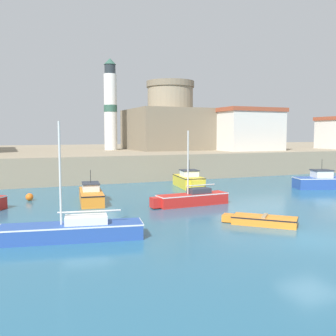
{
  "coord_description": "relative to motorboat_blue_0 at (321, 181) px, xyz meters",
  "views": [
    {
      "loc": [
        -12.86,
        -13.85,
        4.87
      ],
      "look_at": [
        -0.51,
        15.92,
        2.0
      ],
      "focal_mm": 42.0,
      "sensor_mm": 36.0,
      "label": 1
    }
  ],
  "objects": [
    {
      "name": "ground_plane",
      "position": [
        -12.84,
        -12.73,
        -0.63
      ],
      "size": [
        200.0,
        200.0,
        0.0
      ],
      "primitive_type": "plane",
      "color": "#28607F"
    },
    {
      "name": "quay_seawall",
      "position": [
        -12.84,
        30.04,
        0.71
      ],
      "size": [
        120.0,
        40.0,
        2.66
      ],
      "primitive_type": "cube",
      "color": "gray",
      "rests_on": "ground"
    },
    {
      "name": "motorboat_blue_0",
      "position": [
        0.0,
        0.0,
        0.0
      ],
      "size": [
        5.27,
        3.11,
        2.56
      ],
      "color": "#284C9E",
      "rests_on": "ground"
    },
    {
      "name": "motorboat_orange_1",
      "position": [
        -20.21,
        0.92,
        -0.1
      ],
      "size": [
        2.2,
        5.68,
        2.28
      ],
      "color": "orange",
      "rests_on": "ground"
    },
    {
      "name": "dinghy_orange_2",
      "position": [
        -13.15,
        -9.46,
        -0.38
      ],
      "size": [
        3.54,
        3.48,
        0.52
      ],
      "color": "orange",
      "rests_on": "ground"
    },
    {
      "name": "motorboat_yellow_4",
      "position": [
        -10.47,
        5.13,
        -0.01
      ],
      "size": [
        2.45,
        5.18,
        2.48
      ],
      "color": "yellow",
      "rests_on": "ground"
    },
    {
      "name": "sailboat_blue_5",
      "position": [
        -23.08,
        -8.6,
        -0.17
      ],
      "size": [
        7.16,
        2.66,
        5.41
      ],
      "color": "#284C9E",
      "rests_on": "ground"
    },
    {
      "name": "sailboat_red_7",
      "position": [
        -14.14,
        -2.91,
        -0.15
      ],
      "size": [
        5.61,
        1.58,
        5.04
      ],
      "color": "red",
      "rests_on": "ground"
    },
    {
      "name": "mooring_buoy",
      "position": [
        -24.21,
        3.14,
        -0.35
      ],
      "size": [
        0.54,
        0.54,
        0.54
      ],
      "primitive_type": "sphere",
      "color": "orange",
      "rests_on": "ground"
    },
    {
      "name": "fortress",
      "position": [
        -4.84,
        22.89,
        5.4
      ],
      "size": [
        10.93,
        10.93,
        9.14
      ],
      "color": "#796C57",
      "rests_on": "quay_seawall"
    },
    {
      "name": "lighthouse",
      "position": [
        -12.84,
        24.01,
        7.76
      ],
      "size": [
        1.71,
        1.71,
        11.83
      ],
      "color": "silver",
      "rests_on": "quay_seawall"
    },
    {
      "name": "harbor_shed_near_wharf",
      "position": [
        3.16,
        15.94,
        4.74
      ],
      "size": [
        8.15,
        5.33,
        5.37
      ],
      "color": "silver",
      "rests_on": "quay_seawall"
    }
  ]
}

